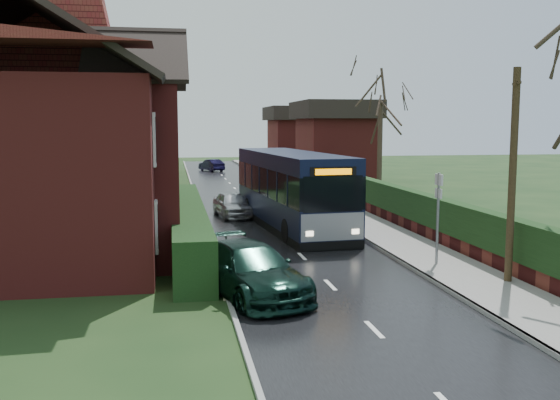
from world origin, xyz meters
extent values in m
plane|color=#2D441D|center=(0.00, 0.00, 0.00)|extent=(140.00, 140.00, 0.00)
cube|color=black|center=(0.00, 10.00, 0.01)|extent=(6.00, 100.00, 0.02)
cube|color=slate|center=(4.25, 10.00, 0.07)|extent=(2.50, 100.00, 0.14)
cube|color=gray|center=(3.05, 10.00, 0.07)|extent=(0.12, 100.00, 0.14)
cube|color=gray|center=(-3.05, 10.00, 0.05)|extent=(0.12, 100.00, 0.10)
cube|color=black|center=(-3.90, 5.00, 0.80)|extent=(1.20, 16.00, 1.60)
cube|color=maroon|center=(5.80, 10.00, 0.30)|extent=(0.30, 50.00, 0.60)
cube|color=black|center=(5.80, 10.00, 1.20)|extent=(0.60, 50.00, 1.20)
cube|color=maroon|center=(-9.00, 5.00, 3.00)|extent=(8.00, 14.00, 6.00)
cube|color=maroon|center=(-5.50, 2.00, 3.00)|extent=(2.50, 4.00, 6.00)
cube|color=brown|center=(-8.00, 9.00, 9.20)|extent=(0.90, 1.40, 2.20)
cube|color=silver|center=(-4.95, 0.00, 1.60)|extent=(0.08, 1.20, 1.60)
cube|color=black|center=(-4.92, 0.00, 1.60)|extent=(0.03, 0.95, 1.35)
cube|color=silver|center=(-4.95, 0.00, 4.20)|extent=(0.08, 1.20, 1.60)
cube|color=black|center=(-4.92, 0.00, 4.20)|extent=(0.03, 0.95, 1.35)
cube|color=silver|center=(-4.95, 4.00, 1.60)|extent=(0.08, 1.20, 1.60)
cube|color=black|center=(-4.92, 4.00, 1.60)|extent=(0.03, 0.95, 1.35)
cube|color=silver|center=(-4.95, 4.00, 4.20)|extent=(0.08, 1.20, 1.60)
cube|color=black|center=(-4.92, 4.00, 4.20)|extent=(0.03, 0.95, 1.35)
cube|color=silver|center=(-4.95, 8.00, 1.60)|extent=(0.08, 1.20, 1.60)
cube|color=black|center=(-4.92, 8.00, 1.60)|extent=(0.03, 0.95, 1.35)
cube|color=silver|center=(-4.95, 8.00, 4.20)|extent=(0.08, 1.20, 1.60)
cube|color=black|center=(-4.92, 8.00, 4.20)|extent=(0.03, 0.95, 1.35)
cube|color=silver|center=(-4.95, 10.50, 1.60)|extent=(0.08, 1.20, 1.60)
cube|color=black|center=(-4.92, 10.50, 1.60)|extent=(0.03, 0.95, 1.35)
cube|color=silver|center=(-4.95, 10.50, 4.20)|extent=(0.08, 1.20, 1.60)
cube|color=black|center=(-4.92, 10.50, 4.20)|extent=(0.03, 0.95, 1.35)
cube|color=black|center=(0.80, 8.31, 0.93)|extent=(3.53, 11.36, 1.16)
cube|color=black|center=(0.80, 8.31, 2.12)|extent=(3.55, 11.36, 1.22)
cube|color=black|center=(0.80, 8.31, 3.07)|extent=(3.53, 11.36, 0.67)
cube|color=black|center=(0.80, 8.31, 0.18)|extent=(3.53, 11.36, 0.36)
cube|color=gray|center=(1.30, 2.79, 0.91)|extent=(2.44, 0.34, 1.02)
cube|color=black|center=(1.30, 2.76, 2.13)|extent=(2.28, 0.28, 1.32)
cube|color=black|center=(1.30, 2.76, 2.95)|extent=(1.78, 0.24, 0.36)
cube|color=#FF8C00|center=(1.30, 2.72, 2.95)|extent=(1.39, 0.16, 0.22)
cube|color=black|center=(1.30, 2.78, 0.22)|extent=(2.49, 0.36, 0.30)
cube|color=#FFF2CC|center=(0.42, 2.65, 0.71)|extent=(0.29, 0.08, 0.18)
cube|color=#FFF2CC|center=(2.19, 2.81, 0.71)|extent=(0.29, 0.08, 0.18)
cylinder|color=black|center=(-0.02, 4.64, 0.49)|extent=(0.37, 1.00, 0.98)
cylinder|color=black|center=(2.26, 4.85, 0.49)|extent=(0.37, 1.00, 0.98)
cylinder|color=black|center=(-0.66, 11.77, 0.49)|extent=(0.37, 1.00, 0.98)
cylinder|color=black|center=(1.62, 11.97, 0.49)|extent=(0.37, 1.00, 0.98)
imported|color=#BAB9BE|center=(-1.50, 12.00, 0.64)|extent=(2.01, 3.92, 1.28)
imported|color=black|center=(-2.43, -2.64, 0.71)|extent=(3.36, 5.29, 1.43)
imported|color=black|center=(-0.61, 43.34, 0.59)|extent=(2.52, 3.82, 1.19)
cylinder|color=slate|center=(4.00, -0.32, 1.55)|extent=(0.09, 0.09, 3.11)
cube|color=silver|center=(4.00, -0.32, 2.88)|extent=(0.08, 0.47, 0.35)
cube|color=silver|center=(4.00, -0.32, 2.44)|extent=(0.06, 0.42, 0.31)
cylinder|color=#2D2214|center=(5.09, -2.84, 3.12)|extent=(0.21, 0.21, 6.24)
cube|color=#2D2214|center=(5.09, -2.84, 5.79)|extent=(0.31, 0.79, 0.07)
cylinder|color=#362920|center=(9.00, 20.15, 3.05)|extent=(0.33, 0.33, 6.11)
cylinder|color=#3A2D22|center=(-11.48, 12.22, 3.44)|extent=(0.31, 0.31, 6.88)
camera|label=1|loc=(-4.44, -19.12, 4.65)|focal=40.00mm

